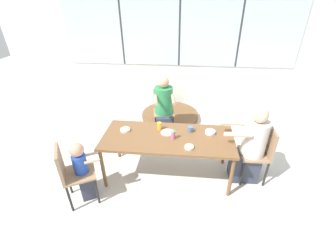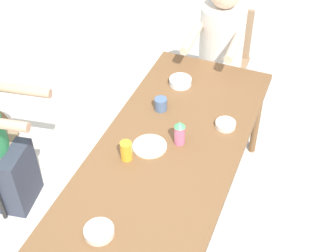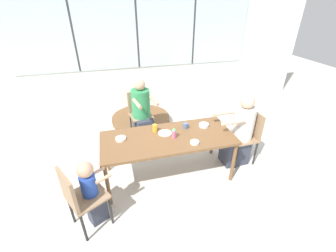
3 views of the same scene
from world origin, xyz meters
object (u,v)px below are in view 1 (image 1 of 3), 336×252
Objects in this scene: bowl_white_shallow at (125,130)px; folded_table_stack at (170,115)px; chair_for_woman_green_shirt at (163,107)px; bowl_fruit at (210,132)px; chair_for_toddler at (70,170)px; person_woman_green_shirt at (164,110)px; person_man_blue_shirt at (250,149)px; juice_glass at (159,126)px; chair_for_man_blue_shirt at (261,150)px; bowl_cereal at (189,147)px; sippy_cup at (173,134)px; person_toddler at (84,172)px; coffee_mug at (191,129)px.

folded_table_stack is at bearing 73.66° from bowl_white_shallow.
chair_for_woman_green_shirt is 5.98× the size of bowl_fruit.
person_woman_green_shirt reaches higher than chair_for_toddler.
chair_for_toddler is 6.03× the size of bowl_white_shallow.
person_man_blue_shirt is 1.37m from juice_glass.
bowl_white_shallow is at bearing 57.40° from person_woman_green_shirt.
chair_for_man_blue_shirt is 2.65m from chair_for_toddler.
folded_table_stack is (-0.75, 1.72, -0.67)m from bowl_fruit.
person_man_blue_shirt is 8.26× the size of bowl_white_shallow.
person_woman_green_shirt is at bearing -94.81° from folded_table_stack.
bowl_fruit is at bearing 115.57° from chair_for_woman_green_shirt.
chair_for_toddler is (-0.97, -1.98, 0.00)m from chair_for_woman_green_shirt.
bowl_white_shallow is at bearing -106.34° from folded_table_stack.
chair_for_toddler reaches higher than bowl_cereal.
bowl_fruit reaches higher than bowl_white_shallow.
chair_for_woman_green_shirt is at bearing 125.02° from bowl_fruit.
sippy_cup is (0.27, -1.22, 0.26)m from person_woman_green_shirt.
person_man_blue_shirt is 0.95m from bowl_cereal.
bowl_fruit reaches higher than bowl_cereal.
person_man_blue_shirt reaches higher than person_toddler.
chair_for_man_blue_shirt is at bearing 15.99° from bowl_cereal.
person_man_blue_shirt reaches higher than chair_for_woman_green_shirt.
bowl_white_shallow is 1.96m from folded_table_stack.
person_toddler is 1.23m from juice_glass.
sippy_cup is 0.32m from bowl_cereal.
chair_for_man_blue_shirt is at bearing -7.64° from bowl_fruit.
juice_glass is (-1.34, 0.15, 0.22)m from person_man_blue_shirt.
bowl_fruit is at bearing 80.27° from chair_for_man_blue_shirt.
person_woman_green_shirt reaches higher than folded_table_stack.
chair_for_woman_green_shirt is 1.00× the size of chair_for_toddler.
coffee_mug is at bearing -74.81° from folded_table_stack.
sippy_cup is 0.12× the size of folded_table_stack.
sippy_cup is (0.30, -1.38, 0.25)m from chair_for_woman_green_shirt.
coffee_mug is 0.57× the size of bowl_fruit.
chair_for_woman_green_shirt is at bearing -99.24° from folded_table_stack.
person_man_blue_shirt is at bearing -10.37° from bowl_fruit.
person_toddler reaches higher than folded_table_stack.
person_man_blue_shirt reaches higher than folded_table_stack.
coffee_mug is at bearing 89.99° from person_toddler.
person_toddler is at bearing 56.85° from chair_for_woman_green_shirt.
person_man_blue_shirt reaches higher than chair_for_man_blue_shirt.
person_toddler is 2.64m from folded_table_stack.
chair_for_man_blue_shirt is 0.69× the size of folded_table_stack.
person_woman_green_shirt is 1.79m from person_man_blue_shirt.
chair_for_man_blue_shirt reaches higher than bowl_cereal.
person_man_blue_shirt reaches higher than sippy_cup.
person_toddler reaches higher than bowl_white_shallow.
sippy_cup is at bearing 86.69° from person_toddler.
person_toddler reaches higher than chair_for_toddler.
chair_for_toddler is 2.77m from folded_table_stack.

